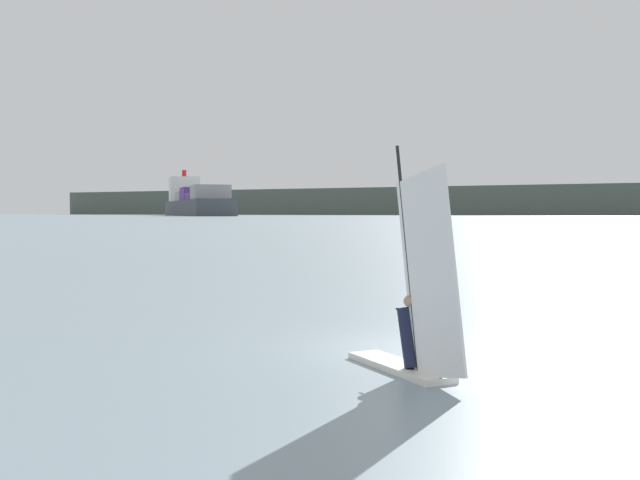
% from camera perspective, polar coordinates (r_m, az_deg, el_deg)
% --- Properties ---
extents(ground_plane, '(4000.00, 4000.00, 0.00)m').
position_cam_1_polar(ground_plane, '(16.09, 7.22, -8.32)').
color(ground_plane, gray).
extents(windsurfer, '(2.56, 2.82, 4.16)m').
position_cam_1_polar(windsurfer, '(13.47, 7.19, -6.05)').
color(windsurfer, white).
rests_on(windsurfer, ground_plane).
extents(cargo_ship, '(129.18, 169.31, 40.95)m').
position_cam_1_polar(cargo_ship, '(620.04, -9.44, 2.81)').
color(cargo_ship, '#3F444C').
rests_on(cargo_ship, ground_plane).
extents(distant_headland, '(1017.86, 643.88, 27.74)m').
position_cam_1_polar(distant_headland, '(948.47, 12.55, 2.76)').
color(distant_headland, '#4C564C').
rests_on(distant_headland, ground_plane).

